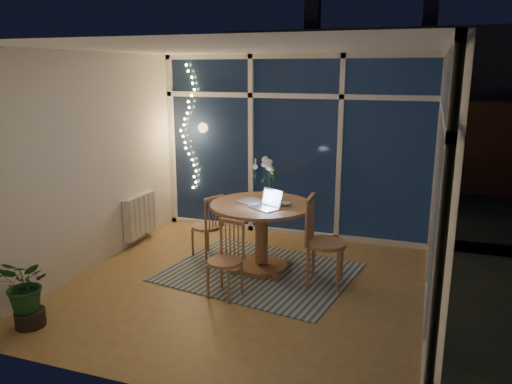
{
  "coord_description": "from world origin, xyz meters",
  "views": [
    {
      "loc": [
        1.82,
        -4.9,
        2.39
      ],
      "look_at": [
        0.01,
        0.25,
        1.04
      ],
      "focal_mm": 35.0,
      "sensor_mm": 36.0,
      "label": 1
    }
  ],
  "objects_px": {
    "chair_left": "(207,225)",
    "chair_front": "(225,260)",
    "laptop": "(265,199)",
    "potted_plant": "(27,289)",
    "flower_vase": "(269,191)",
    "chair_right": "(326,241)",
    "dining_table": "(261,237)"
  },
  "relations": [
    {
      "from": "flower_vase",
      "to": "potted_plant",
      "type": "height_order",
      "value": "flower_vase"
    },
    {
      "from": "chair_front",
      "to": "potted_plant",
      "type": "relative_size",
      "value": 1.1
    },
    {
      "from": "dining_table",
      "to": "potted_plant",
      "type": "distance_m",
      "value": 2.62
    },
    {
      "from": "chair_front",
      "to": "potted_plant",
      "type": "height_order",
      "value": "chair_front"
    },
    {
      "from": "laptop",
      "to": "potted_plant",
      "type": "distance_m",
      "value": 2.6
    },
    {
      "from": "dining_table",
      "to": "flower_vase",
      "type": "bearing_deg",
      "value": 85.68
    },
    {
      "from": "chair_left",
      "to": "laptop",
      "type": "xyz_separation_m",
      "value": [
        0.92,
        -0.4,
        0.53
      ]
    },
    {
      "from": "flower_vase",
      "to": "potted_plant",
      "type": "relative_size",
      "value": 0.28
    },
    {
      "from": "chair_left",
      "to": "laptop",
      "type": "height_order",
      "value": "laptop"
    },
    {
      "from": "potted_plant",
      "to": "chair_front",
      "type": "bearing_deg",
      "value": 38.77
    },
    {
      "from": "dining_table",
      "to": "chair_left",
      "type": "relative_size",
      "value": 1.45
    },
    {
      "from": "laptop",
      "to": "potted_plant",
      "type": "height_order",
      "value": "laptop"
    },
    {
      "from": "chair_front",
      "to": "flower_vase",
      "type": "relative_size",
      "value": 3.99
    },
    {
      "from": "chair_left",
      "to": "chair_front",
      "type": "bearing_deg",
      "value": 57.75
    },
    {
      "from": "chair_front",
      "to": "laptop",
      "type": "bearing_deg",
      "value": 80.18
    },
    {
      "from": "chair_front",
      "to": "flower_vase",
      "type": "xyz_separation_m",
      "value": [
        0.15,
        1.08,
        0.52
      ]
    },
    {
      "from": "laptop",
      "to": "dining_table",
      "type": "bearing_deg",
      "value": 147.72
    },
    {
      "from": "chair_left",
      "to": "chair_right",
      "type": "xyz_separation_m",
      "value": [
        1.64,
        -0.39,
        0.1
      ]
    },
    {
      "from": "chair_right",
      "to": "potted_plant",
      "type": "relative_size",
      "value": 1.38
    },
    {
      "from": "dining_table",
      "to": "flower_vase",
      "type": "height_order",
      "value": "flower_vase"
    },
    {
      "from": "flower_vase",
      "to": "potted_plant",
      "type": "distance_m",
      "value": 2.88
    },
    {
      "from": "dining_table",
      "to": "chair_left",
      "type": "distance_m",
      "value": 0.85
    },
    {
      "from": "chair_right",
      "to": "flower_vase",
      "type": "distance_m",
      "value": 1.01
    },
    {
      "from": "laptop",
      "to": "flower_vase",
      "type": "distance_m",
      "value": 0.45
    },
    {
      "from": "chair_right",
      "to": "flower_vase",
      "type": "relative_size",
      "value": 4.98
    },
    {
      "from": "dining_table",
      "to": "potted_plant",
      "type": "bearing_deg",
      "value": -128.75
    },
    {
      "from": "flower_vase",
      "to": "dining_table",
      "type": "bearing_deg",
      "value": -94.32
    },
    {
      "from": "chair_front",
      "to": "laptop",
      "type": "xyz_separation_m",
      "value": [
        0.23,
        0.64,
        0.53
      ]
    },
    {
      "from": "chair_left",
      "to": "potted_plant",
      "type": "xyz_separation_m",
      "value": [
        -0.82,
        -2.25,
        -0.04
      ]
    },
    {
      "from": "chair_left",
      "to": "potted_plant",
      "type": "height_order",
      "value": "chair_left"
    },
    {
      "from": "chair_right",
      "to": "chair_front",
      "type": "distance_m",
      "value": 1.16
    },
    {
      "from": "chair_front",
      "to": "laptop",
      "type": "height_order",
      "value": "laptop"
    }
  ]
}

